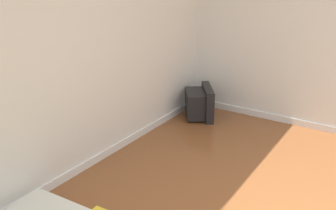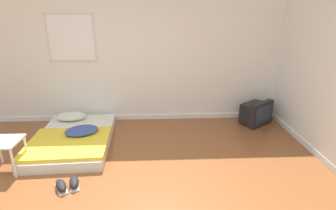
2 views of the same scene
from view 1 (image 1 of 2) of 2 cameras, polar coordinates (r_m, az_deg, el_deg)
wall_back at (r=3.60m, az=-17.70°, el=6.91°), size 7.88×0.08×2.60m
crt_tv at (r=5.40m, az=4.90°, el=0.31°), size 0.65×0.61×0.45m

